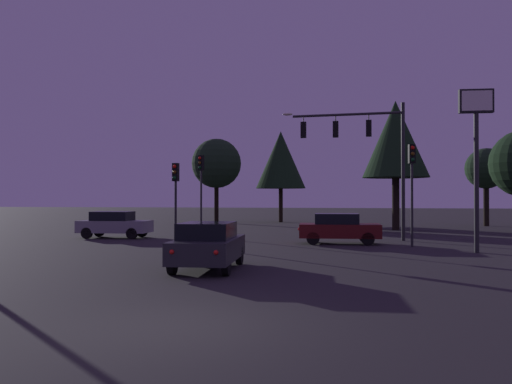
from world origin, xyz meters
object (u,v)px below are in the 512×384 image
object	(u,v)px
tree_right_cluster	(396,140)
traffic_signal_mast_arm	(364,144)
tree_behind_sign	(486,169)
traffic_light_corner_left	(176,187)
car_crossing_right	(339,228)
store_sign_illuminated	(476,133)
car_nearside_lane	(208,245)
tree_lot_edge	(281,160)
tree_left_far	(216,164)
traffic_light_corner_right	(412,175)
traffic_light_median	(201,179)
car_crossing_left	(114,224)

from	to	relation	value
tree_right_cluster	traffic_signal_mast_arm	bearing A→B (deg)	-105.50
tree_behind_sign	tree_right_cluster	xyz separation A→B (m)	(-7.80, -6.47, 1.83)
traffic_light_corner_left	car_crossing_right	xyz separation A→B (m)	(7.99, 1.68, -2.08)
traffic_signal_mast_arm	store_sign_illuminated	world-z (taller)	traffic_signal_mast_arm
traffic_signal_mast_arm	store_sign_illuminated	bearing A→B (deg)	-52.82
car_nearside_lane	tree_lot_edge	world-z (taller)	tree_lot_edge
tree_left_far	car_nearside_lane	bearing A→B (deg)	-76.35
traffic_signal_mast_arm	traffic_light_corner_right	xyz separation A→B (m)	(2.06, -3.52, -1.85)
traffic_light_median	store_sign_illuminated	xyz separation A→B (m)	(13.87, -6.62, 1.65)
store_sign_illuminated	tree_right_cluster	size ratio (longest dim) A/B	0.74
car_nearside_lane	car_crossing_left	world-z (taller)	same
traffic_signal_mast_arm	car_crossing_right	bearing A→B (deg)	-118.37
car_nearside_lane	car_crossing_left	distance (m)	14.54
car_crossing_left	traffic_signal_mast_arm	bearing A→B (deg)	3.55
traffic_light_median	tree_left_far	bearing A→B (deg)	101.12
traffic_light_corner_left	traffic_light_corner_right	distance (m)	11.45
tree_left_far	tree_right_cluster	distance (m)	17.71
traffic_light_corner_right	car_crossing_right	size ratio (longest dim) A/B	1.17
tree_right_cluster	tree_left_far	bearing A→B (deg)	150.67
tree_behind_sign	tree_left_far	world-z (taller)	tree_left_far
car_nearside_lane	tree_right_cluster	bearing A→B (deg)	69.80
traffic_light_median	car_crossing_right	xyz separation A→B (m)	(8.12, -3.36, -2.61)
tree_left_far	tree_lot_edge	size ratio (longest dim) A/B	0.91
traffic_light_median	car_crossing_right	size ratio (longest dim) A/B	1.17
traffic_light_corner_right	tree_left_far	distance (m)	26.20
traffic_light_corner_left	car_crossing_left	xyz separation A→B (m)	(-4.80, 3.33, -2.08)
traffic_light_corner_left	traffic_light_corner_right	bearing A→B (deg)	3.44
traffic_light_corner_left	tree_right_cluster	size ratio (longest dim) A/B	0.43
traffic_light_median	tree_left_far	world-z (taller)	tree_left_far
tree_behind_sign	tree_lot_edge	bearing A→B (deg)	167.09
car_crossing_right	car_nearside_lane	bearing A→B (deg)	-112.22
tree_right_cluster	car_nearside_lane	bearing A→B (deg)	-110.20
tree_behind_sign	tree_right_cluster	distance (m)	10.29
store_sign_illuminated	tree_right_cluster	bearing A→B (deg)	96.89
tree_behind_sign	tree_left_far	xyz separation A→B (m)	(-23.21, 2.19, 0.85)
car_nearside_lane	store_sign_illuminated	bearing A→B (deg)	34.39
traffic_light_corner_left	tree_right_cluster	xyz separation A→B (m)	(11.93, 13.48, 3.62)
traffic_light_corner_right	traffic_light_median	bearing A→B (deg)	159.36
car_crossing_left	store_sign_illuminated	size ratio (longest dim) A/B	0.60
traffic_signal_mast_arm	traffic_light_corner_left	xyz separation A→B (m)	(-9.36, -4.21, -2.38)
store_sign_illuminated	tree_left_far	bearing A→B (deg)	126.00
traffic_signal_mast_arm	traffic_light_corner_left	world-z (taller)	traffic_signal_mast_arm
tree_left_far	tree_right_cluster	xyz separation A→B (m)	(15.41, -8.66, 0.98)
traffic_light_median	tree_lot_edge	world-z (taller)	tree_lot_edge
traffic_light_corner_left	store_sign_illuminated	bearing A→B (deg)	-6.56
store_sign_illuminated	car_crossing_left	bearing A→B (deg)	165.17
tree_behind_sign	traffic_light_corner_left	bearing A→B (deg)	-134.68
car_crossing_left	traffic_light_corner_right	bearing A→B (deg)	-9.25
traffic_signal_mast_arm	car_crossing_left	world-z (taller)	traffic_signal_mast_arm
traffic_signal_mast_arm	tree_right_cluster	size ratio (longest dim) A/B	0.80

